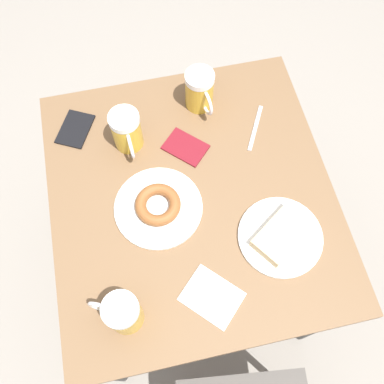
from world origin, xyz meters
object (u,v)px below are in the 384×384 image
at_px(plate_with_donut, 158,206).
at_px(passport_far_edge, 185,147).
at_px(beer_mug_left, 200,91).
at_px(plate_with_cake, 281,236).
at_px(beer_mug_center, 122,313).
at_px(beer_mug_right, 127,131).
at_px(napkin_folded, 212,297).
at_px(passport_near_edge, 75,129).
at_px(fork, 255,128).

relative_size(plate_with_donut, passport_far_edge, 1.67).
bearing_deg(beer_mug_left, plate_with_donut, 59.27).
bearing_deg(plate_with_cake, passport_far_edge, -59.78).
xyz_separation_m(beer_mug_center, beer_mug_right, (-0.09, -0.51, 0.00)).
distance_m(beer_mug_right, passport_far_edge, 0.18).
bearing_deg(beer_mug_center, napkin_folded, -179.31).
distance_m(beer_mug_left, passport_far_edge, 0.18).
height_order(beer_mug_left, beer_mug_center, same).
xyz_separation_m(plate_with_donut, passport_near_edge, (0.21, -0.32, -0.01)).
distance_m(plate_with_donut, passport_far_edge, 0.22).
distance_m(beer_mug_center, fork, 0.69).
distance_m(plate_with_donut, fork, 0.40).
relative_size(plate_with_cake, beer_mug_center, 1.74).
bearing_deg(napkin_folded, fork, -118.02).
bearing_deg(plate_with_donut, beer_mug_left, -120.73).
bearing_deg(passport_near_edge, plate_with_donut, 122.93).
xyz_separation_m(napkin_folded, fork, (-0.26, -0.48, -0.00)).
xyz_separation_m(fork, passport_far_edge, (0.23, 0.02, 0.00)).
bearing_deg(napkin_folded, passport_far_edge, -93.34).
relative_size(beer_mug_center, passport_near_edge, 0.89).
distance_m(napkin_folded, passport_near_edge, 0.67).
xyz_separation_m(plate_with_donut, napkin_folded, (-0.09, 0.28, -0.01)).
xyz_separation_m(beer_mug_center, napkin_folded, (-0.23, -0.00, -0.07)).
height_order(plate_with_cake, passport_near_edge, plate_with_cake).
xyz_separation_m(beer_mug_left, passport_near_edge, (0.40, 0.01, -0.06)).
bearing_deg(beer_mug_center, plate_with_donut, -115.96).
distance_m(plate_with_cake, fork, 0.36).
distance_m(fork, passport_far_edge, 0.23).
relative_size(plate_with_cake, plate_with_donut, 0.93).
height_order(napkin_folded, passport_near_edge, passport_near_edge).
bearing_deg(fork, beer_mug_left, -40.35).
relative_size(beer_mug_right, napkin_folded, 0.75).
bearing_deg(beer_mug_center, passport_far_edge, -118.91).
xyz_separation_m(beer_mug_left, beer_mug_center, (0.33, 0.61, 0.00)).
distance_m(beer_mug_left, passport_near_edge, 0.41).
relative_size(fork, passport_far_edge, 1.03).
height_order(beer_mug_left, beer_mug_right, same).
bearing_deg(plate_with_cake, napkin_folded, 27.99).
height_order(beer_mug_center, napkin_folded, beer_mug_center).
relative_size(beer_mug_right, passport_near_edge, 0.90).
distance_m(plate_with_donut, beer_mug_right, 0.24).
distance_m(beer_mug_left, napkin_folded, 0.62).
bearing_deg(beer_mug_right, beer_mug_center, 80.07).
distance_m(napkin_folded, passport_far_edge, 0.46).
bearing_deg(napkin_folded, beer_mug_center, 0.69).
bearing_deg(passport_far_edge, fork, -174.45).
bearing_deg(napkin_folded, beer_mug_right, -74.93).
distance_m(plate_with_donut, beer_mug_center, 0.32).
bearing_deg(passport_far_edge, napkin_folded, 86.66).
xyz_separation_m(beer_mug_left, passport_far_edge, (0.08, 0.15, -0.06)).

